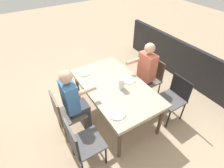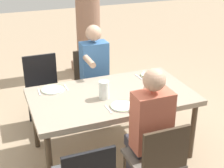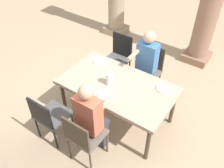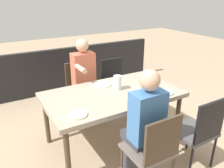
{
  "view_description": "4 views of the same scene",
  "coord_description": "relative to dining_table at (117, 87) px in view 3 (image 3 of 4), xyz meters",
  "views": [
    {
      "loc": [
        -2.0,
        1.3,
        2.71
      ],
      "look_at": [
        -0.02,
        0.07,
        0.82
      ],
      "focal_mm": 28.5,
      "sensor_mm": 36.0,
      "label": 1
    },
    {
      "loc": [
        -1.13,
        -2.92,
        2.3
      ],
      "look_at": [
        -0.02,
        -0.06,
        0.89
      ],
      "focal_mm": 52.59,
      "sensor_mm": 36.0,
      "label": 2
    },
    {
      "loc": [
        1.49,
        -2.29,
        3.14
      ],
      "look_at": [
        -0.05,
        -0.07,
        0.77
      ],
      "focal_mm": 38.73,
      "sensor_mm": 36.0,
      "label": 3
    },
    {
      "loc": [
        1.32,
        2.27,
        1.93
      ],
      "look_at": [
        0.04,
        0.05,
        0.89
      ],
      "focal_mm": 35.88,
      "sensor_mm": 36.0,
      "label": 4
    }
  ],
  "objects": [
    {
      "name": "plate_1",
      "position": [
        -0.0,
        -0.3,
        0.07
      ],
      "size": [
        0.25,
        0.25,
        0.02
      ],
      "color": "white",
      "rests_on": "dining_table"
    },
    {
      "name": "fork_1",
      "position": [
        -0.15,
        -0.3,
        0.07
      ],
      "size": [
        0.02,
        0.17,
        0.01
      ],
      "primitive_type": "cube",
      "rotation": [
        0.0,
        0.0,
        0.01
      ],
      "color": "silver",
      "rests_on": "dining_table"
    },
    {
      "name": "spoon_1",
      "position": [
        0.15,
        -0.3,
        0.07
      ],
      "size": [
        0.03,
        0.17,
        0.01
      ],
      "primitive_type": "cube",
      "rotation": [
        0.0,
        0.0,
        -0.1
      ],
      "color": "silver",
      "rests_on": "dining_table"
    },
    {
      "name": "chair_mid_south",
      "position": [
        0.07,
        -0.91,
        -0.15
      ],
      "size": [
        0.44,
        0.44,
        0.9
      ],
      "color": "#6A6158",
      "rests_on": "ground"
    },
    {
      "name": "fork_2",
      "position": [
        0.46,
        0.3,
        0.07
      ],
      "size": [
        0.03,
        0.17,
        0.01
      ],
      "primitive_type": "cube",
      "rotation": [
        0.0,
        0.0,
        0.06
      ],
      "color": "silver",
      "rests_on": "dining_table"
    },
    {
      "name": "dining_table",
      "position": [
        0.0,
        0.0,
        0.0
      ],
      "size": [
        1.73,
        0.99,
        0.74
      ],
      "color": "tan",
      "rests_on": "ground"
    },
    {
      "name": "spoon_2",
      "position": [
        0.76,
        0.3,
        0.07
      ],
      "size": [
        0.03,
        0.17,
        0.01
      ],
      "primitive_type": "cube",
      "rotation": [
        0.0,
        0.0,
        0.08
      ],
      "color": "silver",
      "rests_on": "dining_table"
    },
    {
      "name": "diner_man_white",
      "position": [
        0.07,
        0.73,
        0.01
      ],
      "size": [
        0.35,
        0.49,
        1.3
      ],
      "color": "#3F3F4C",
      "rests_on": "ground"
    },
    {
      "name": "plate_0",
      "position": [
        -0.57,
        0.32,
        0.07
      ],
      "size": [
        0.26,
        0.26,
        0.02
      ],
      "color": "white",
      "rests_on": "dining_table"
    },
    {
      "name": "fork_0",
      "position": [
        -0.72,
        0.32,
        0.07
      ],
      "size": [
        0.02,
        0.17,
        0.01
      ],
      "primitive_type": "cube",
      "rotation": [
        0.0,
        0.0,
        -0.02
      ],
      "color": "silver",
      "rests_on": "dining_table"
    },
    {
      "name": "water_pitcher",
      "position": [
        -0.11,
        -0.06,
        0.15
      ],
      "size": [
        0.11,
        0.11,
        0.19
      ],
      "color": "white",
      "rests_on": "dining_table"
    },
    {
      "name": "spoon_0",
      "position": [
        -0.42,
        0.32,
        0.07
      ],
      "size": [
        0.02,
        0.17,
        0.01
      ],
      "primitive_type": "cube",
      "rotation": [
        0.0,
        0.0,
        0.02
      ],
      "color": "silver",
      "rests_on": "dining_table"
    },
    {
      "name": "chair_west_north",
      "position": [
        -0.58,
        0.92,
        -0.16
      ],
      "size": [
        0.44,
        0.44,
        0.91
      ],
      "color": "#4F4F50",
      "rests_on": "ground"
    },
    {
      "name": "stone_column_centre",
      "position": [
        0.5,
        2.41,
        0.66
      ],
      "size": [
        0.54,
        0.54,
        2.72
      ],
      "color": "#936B56",
      "rests_on": "ground"
    },
    {
      "name": "diner_woman_green",
      "position": [
        0.07,
        -0.71,
        0.02
      ],
      "size": [
        0.35,
        0.49,
        1.31
      ],
      "color": "#3F3F4C",
      "rests_on": "ground"
    },
    {
      "name": "ground_plane",
      "position": [
        0.0,
        0.0,
        -0.68
      ],
      "size": [
        16.0,
        16.0,
        0.0
      ],
      "primitive_type": "plane",
      "color": "tan"
    },
    {
      "name": "plate_2",
      "position": [
        0.61,
        0.3,
        0.07
      ],
      "size": [
        0.23,
        0.23,
        0.02
      ],
      "color": "silver",
      "rests_on": "dining_table"
    },
    {
      "name": "chair_mid_north",
      "position": [
        0.07,
        0.92,
        -0.16
      ],
      "size": [
        0.44,
        0.44,
        0.91
      ],
      "color": "#6A6158",
      "rests_on": "ground"
    },
    {
      "name": "chair_west_south",
      "position": [
        -0.58,
        -0.91,
        -0.17
      ],
      "size": [
        0.44,
        0.44,
        0.86
      ],
      "color": "#4F4F50",
      "rests_on": "ground"
    }
  ]
}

